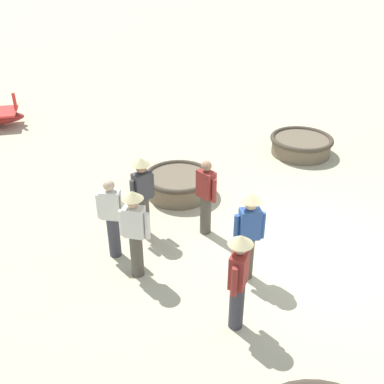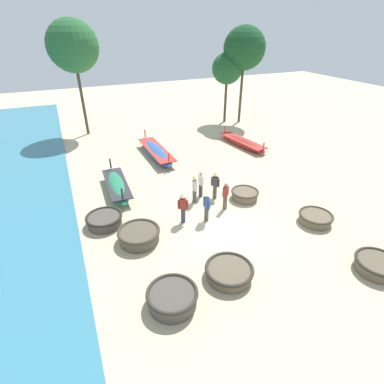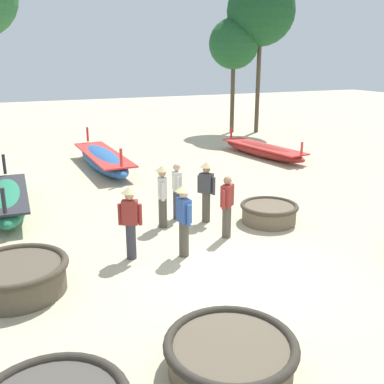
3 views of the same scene
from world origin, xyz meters
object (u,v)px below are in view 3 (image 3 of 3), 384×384
Objects in this scene: fisherman_by_coracle at (177,190)px; fisherman_hauling at (227,205)px; coracle_upturned at (17,276)px; fisherman_with_hat at (130,218)px; tree_tall_back at (234,44)px; long_boat_white_hull at (263,150)px; fisherman_crouching at (162,192)px; coracle_center at (231,354)px; coracle_beside_post at (269,212)px; fisherman_standing_left at (184,216)px; fisherman_standing_right at (206,188)px; tree_left_mid at (261,11)px; long_boat_blue_hull at (103,159)px; long_boat_red_hull at (7,200)px.

fisherman_by_coracle is 1.84m from fisherman_hauling.
coracle_upturned is 1.24× the size of fisherman_by_coracle.
tree_tall_back is (10.30, 14.35, 3.99)m from fisherman_with_hat.
fisherman_with_hat is (-1.88, -1.96, 0.12)m from fisherman_by_coracle.
fisherman_crouching reaches higher than long_boat_white_hull.
coracle_center is at bearing -117.13° from fisherman_hauling.
coracle_beside_post is 0.81× the size of coracle_center.
fisherman_standing_left is (0.87, 3.83, 0.68)m from coracle_center.
fisherman_standing_right is (4.93, 2.02, 0.62)m from coracle_upturned.
fisherman_standing_right reaches higher than coracle_center.
fisherman_crouching is at bearing 84.52° from fisherman_standing_left.
tree_left_mid reaches higher than fisherman_standing_right.
tree_left_mid is at bearing 53.35° from fisherman_standing_left.
fisherman_with_hat is at bearing -98.78° from long_boat_blue_hull.
coracle_center is at bearing -86.62° from fisherman_with_hat.
coracle_beside_post is 0.18× the size of tree_left_mid.
long_boat_white_hull is at bearing 52.51° from fisherman_hauling.
fisherman_hauling is (1.19, -8.31, 0.46)m from long_boat_blue_hull.
fisherman_with_hat reaches higher than long_boat_red_hull.
coracle_upturned is 4.31m from fisherman_crouching.
fisherman_by_coracle is at bearing 30.68° from coracle_upturned.
long_boat_blue_hull reaches higher than coracle_upturned.
long_boat_blue_hull is 7.23m from fisherman_standing_right.
fisherman_with_hat is (-2.51, -0.24, 0.12)m from fisherman_hauling.
tree_left_mid is at bearing -24.34° from tree_tall_back.
long_boat_blue_hull is at bearing -147.09° from tree_tall_back.
fisherman_with_hat is (-0.25, 4.18, 0.68)m from coracle_center.
fisherman_standing_right is (2.27, 5.61, 0.68)m from coracle_center.
long_boat_blue_hull is 3.45× the size of fisherman_crouching.
fisherman_with_hat is (-8.34, -7.84, 0.66)m from long_boat_white_hull.
long_boat_red_hull is 2.69× the size of fisherman_standing_left.
coracle_center is 21.59m from tree_tall_back.
fisherman_standing_left is at bearing -53.18° from long_boat_red_hull.
long_boat_blue_hull is 7.06m from long_boat_white_hull.
fisherman_hauling reaches higher than long_boat_red_hull.
fisherman_by_coracle is 2.43m from fisherman_standing_left.
fisherman_crouching reaches higher than coracle_beside_post.
fisherman_hauling is 17.31m from tree_left_mid.
fisherman_standing_left is (3.54, -4.73, 0.58)m from long_boat_red_hull.
tree_left_mid is at bearing 57.63° from coracle_center.
fisherman_crouching is at bearing -142.81° from fisherman_by_coracle.
fisherman_standing_left reaches higher than long_boat_blue_hull.
fisherman_hauling is at bearing -40.06° from long_boat_red_hull.
coracle_upturned reaches higher than coracle_beside_post.
fisherman_with_hat is 0.19× the size of tree_left_mid.
fisherman_by_coracle reaches higher than long_boat_white_hull.
long_boat_red_hull is (-2.67, 8.56, 0.10)m from coracle_center.
fisherman_standing_left is at bearing -121.98° from tree_tall_back.
fisherman_standing_right is at bearing 89.72° from fisherman_hauling.
fisherman_crouching is (1.05, 5.70, 0.68)m from coracle_center.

